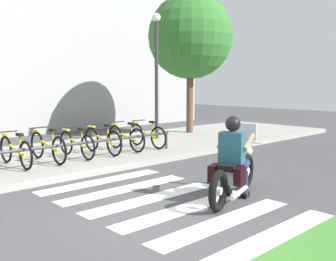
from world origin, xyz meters
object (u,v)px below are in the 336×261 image
object	(u,v)px
bicycle_4	(76,144)
bicycle_6	(126,138)
street_lamp	(156,65)
bicycle_3	(48,147)
bicycle_7	(147,135)
bike_rack	(74,145)
motorcycle	(234,172)
bicycle_2	(15,151)
bicycle_5	(102,140)
tree_near_rack	(190,37)
rider	(233,152)

from	to	relation	value
bicycle_4	bicycle_6	world-z (taller)	bicycle_6
bicycle_4	street_lamp	size ratio (longest dim) A/B	0.39
bicycle_3	bicycle_4	bearing A→B (deg)	0.04
bicycle_7	bike_rack	xyz separation A→B (m)	(-2.67, -0.55, 0.07)
motorcycle	bicycle_3	distance (m)	4.67
bicycle_6	bicycle_4	bearing A→B (deg)	179.97
motorcycle	bicycle_3	size ratio (longest dim) A/B	1.21
bicycle_2	street_lamp	world-z (taller)	street_lamp
bicycle_5	motorcycle	bearing A→B (deg)	-93.74
bicycle_2	bicycle_7	size ratio (longest dim) A/B	1.06
street_lamp	tree_near_rack	world-z (taller)	tree_near_rack
bicycle_3	bicycle_6	xyz separation A→B (m)	(2.29, -0.00, -0.01)
bike_rack	street_lamp	world-z (taller)	street_lamp
bicycle_4	tree_near_rack	size ratio (longest dim) A/B	0.31
bicycle_3	bicycle_4	xyz separation A→B (m)	(0.76, 0.00, -0.02)
motorcycle	rider	world-z (taller)	rider
rider	bicycle_7	distance (m)	4.92
motorcycle	bike_rack	world-z (taller)	motorcycle
bicycle_3	bicycle_6	size ratio (longest dim) A/B	1.08
street_lamp	bicycle_4	bearing A→B (deg)	-162.57
bicycle_2	bicycle_4	world-z (taller)	bicycle_2
bicycle_5	bicycle_2	bearing A→B (deg)	179.98
bicycle_6	street_lamp	xyz separation A→B (m)	(2.16, 1.16, 2.07)
tree_near_rack	bicycle_3	bearing A→B (deg)	-166.45
bicycle_5	bike_rack	bearing A→B (deg)	-154.20
rider	bicycle_6	size ratio (longest dim) A/B	0.89
bicycle_3	bicycle_7	distance (m)	3.05
bicycle_2	bicycle_7	bearing A→B (deg)	-0.01
motorcycle	bicycle_5	xyz separation A→B (m)	(0.29, 4.51, 0.04)
bicycle_2	tree_near_rack	world-z (taller)	tree_near_rack
bicycle_4	bike_rack	size ratio (longest dim) A/B	0.28
bicycle_6	bicycle_7	distance (m)	0.76
rider	tree_near_rack	bearing A→B (deg)	48.90
bicycle_2	bicycle_5	bearing A→B (deg)	-0.02
rider	bicycle_4	size ratio (longest dim) A/B	0.88
bike_rack	tree_near_rack	xyz separation A→B (m)	(6.09, 2.11, 3.11)
bicycle_5	bicycle_6	world-z (taller)	bicycle_5
bicycle_3	bicycle_4	world-z (taller)	bicycle_3
bicycle_4	rider	bearing A→B (deg)	-85.02
motorcycle	street_lamp	distance (m)	6.85
motorcycle	bicycle_5	size ratio (longest dim) A/B	1.26
bicycle_5	bicycle_7	bearing A→B (deg)	0.00
bicycle_6	street_lamp	bearing A→B (deg)	28.18
bicycle_5	tree_near_rack	xyz separation A→B (m)	(4.94, 1.56, 3.18)
motorcycle	bicycle_5	world-z (taller)	motorcycle
rider	bicycle_7	world-z (taller)	rider
rider	bicycle_6	distance (m)	4.68
rider	bicycle_4	distance (m)	4.56
bicycle_4	bike_rack	xyz separation A→B (m)	(-0.38, -0.55, 0.08)
bicycle_2	bike_rack	distance (m)	1.27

